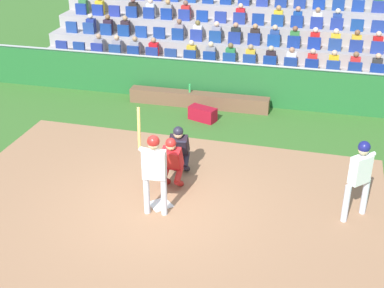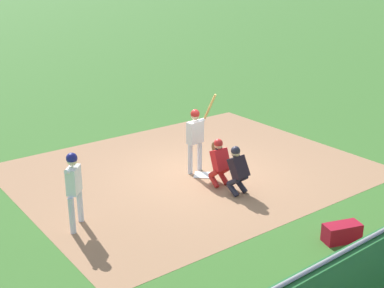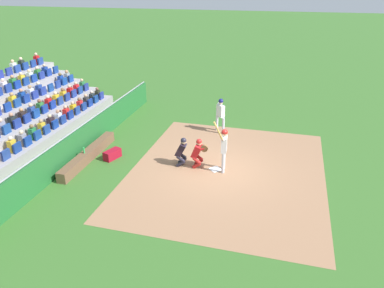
{
  "view_description": "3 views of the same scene",
  "coord_description": "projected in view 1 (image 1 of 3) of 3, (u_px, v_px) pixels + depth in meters",
  "views": [
    {
      "loc": [
        -2.98,
        9.27,
        6.45
      ],
      "look_at": [
        -0.46,
        -1.01,
        1.05
      ],
      "focal_mm": 50.0,
      "sensor_mm": 36.0,
      "label": 1
    },
    {
      "loc": [
        -8.3,
        -10.13,
        5.6
      ],
      "look_at": [
        -0.42,
        -0.07,
        1.04
      ],
      "focal_mm": 47.88,
      "sensor_mm": 36.0,
      "label": 2
    },
    {
      "loc": [
        13.12,
        2.3,
        7.23
      ],
      "look_at": [
        0.06,
        -0.98,
        1.08
      ],
      "focal_mm": 34.2,
      "sensor_mm": 36.0,
      "label": 3
    }
  ],
  "objects": [
    {
      "name": "ground_plane",
      "position": [
        160.0,
        205.0,
        11.58
      ],
      "size": [
        160.0,
        160.0,
        0.0
      ],
      "primitive_type": "plane",
      "color": "#386928"
    },
    {
      "name": "infield_dirt_patch",
      "position": [
        153.0,
        218.0,
        11.15
      ],
      "size": [
        9.64,
        7.88,
        0.01
      ],
      "primitive_type": "cube",
      "rotation": [
        0.0,
        0.0,
        -0.02
      ],
      "color": "#9F7352",
      "rests_on": "ground_plane"
    },
    {
      "name": "home_plate_marker",
      "position": [
        160.0,
        205.0,
        11.58
      ],
      "size": [
        0.62,
        0.62,
        0.02
      ],
      "primitive_type": "cube",
      "rotation": [
        0.0,
        0.0,
        0.79
      ],
      "color": "white",
      "rests_on": "infield_dirt_patch"
    },
    {
      "name": "batter_at_plate",
      "position": [
        154.0,
        166.0,
        10.79
      ],
      "size": [
        0.7,
        0.53,
        2.27
      ],
      "color": "silver",
      "rests_on": "ground_plane"
    },
    {
      "name": "catcher_crouching",
      "position": [
        171.0,
        160.0,
        11.9
      ],
      "size": [
        0.48,
        0.72,
        1.3
      ],
      "color": "red",
      "rests_on": "ground_plane"
    },
    {
      "name": "home_plate_umpire",
      "position": [
        179.0,
        147.0,
        12.51
      ],
      "size": [
        0.49,
        0.5,
        1.28
      ],
      "color": "#22202E",
      "rests_on": "ground_plane"
    },
    {
      "name": "dugout_wall",
      "position": [
        216.0,
        82.0,
        16.55
      ],
      "size": [
        15.66,
        0.24,
        1.32
      ],
      "color": "#22642D",
      "rests_on": "ground_plane"
    },
    {
      "name": "dugout_bench",
      "position": [
        199.0,
        100.0,
        16.36
      ],
      "size": [
        4.32,
        0.4,
        0.44
      ],
      "primitive_type": "cube",
      "color": "brown",
      "rests_on": "ground_plane"
    },
    {
      "name": "water_bottle_on_bench",
      "position": [
        190.0,
        88.0,
        16.27
      ],
      "size": [
        0.07,
        0.07,
        0.26
      ],
      "primitive_type": "cylinder",
      "color": "green",
      "rests_on": "dugout_bench"
    },
    {
      "name": "equipment_duffel_bag",
      "position": [
        203.0,
        114.0,
        15.46
      ],
      "size": [
        0.87,
        0.61,
        0.4
      ],
      "primitive_type": "cube",
      "rotation": [
        0.0,
        0.0,
        -0.34
      ],
      "color": "maroon",
      "rests_on": "ground_plane"
    },
    {
      "name": "on_deck_batter",
      "position": [
        360.0,
        172.0,
        10.7
      ],
      "size": [
        0.57,
        0.58,
        1.77
      ],
      "color": "silver",
      "rests_on": "ground_plane"
    },
    {
      "name": "bleacher_stand",
      "position": [
        242.0,
        32.0,
        20.64
      ],
      "size": [
        14.2,
        4.82,
        3.09
      ],
      "color": "#9E9799",
      "rests_on": "ground_plane"
    }
  ]
}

